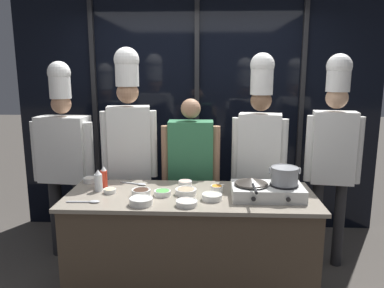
{
  "coord_description": "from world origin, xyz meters",
  "views": [
    {
      "loc": [
        0.14,
        -2.77,
        1.87
      ],
      "look_at": [
        0.0,
        0.25,
        1.25
      ],
      "focal_mm": 35.0,
      "sensor_mm": 36.0,
      "label": 1
    }
  ],
  "objects": [
    {
      "name": "prep_bowl_mushrooms",
      "position": [
        -0.04,
        0.0,
        0.93
      ],
      "size": [
        0.17,
        0.17,
        0.05
      ],
      "color": "white",
      "rests_on": "demo_counter"
    },
    {
      "name": "demo_counter",
      "position": [
        0.0,
        0.0,
        0.45
      ],
      "size": [
        1.94,
        0.73,
        0.9
      ],
      "color": "#4C3D2D",
      "rests_on": "ground_plane"
    },
    {
      "name": "prep_bowl_carrots",
      "position": [
        0.21,
        0.07,
        0.93
      ],
      "size": [
        0.1,
        0.1,
        0.05
      ],
      "color": "white",
      "rests_on": "demo_counter"
    },
    {
      "name": "prep_bowl_scallions",
      "position": [
        -0.21,
        -0.03,
        0.93
      ],
      "size": [
        0.13,
        0.13,
        0.04
      ],
      "color": "white",
      "rests_on": "demo_counter"
    },
    {
      "name": "prep_bowl_soy_glaze",
      "position": [
        -0.38,
        -0.05,
        0.93
      ],
      "size": [
        0.15,
        0.15,
        0.05
      ],
      "color": "white",
      "rests_on": "demo_counter"
    },
    {
      "name": "frying_pan",
      "position": [
        0.46,
        -0.05,
        1.03
      ],
      "size": [
        0.26,
        0.44,
        0.05
      ],
      "color": "#38332D",
      "rests_on": "portable_stove"
    },
    {
      "name": "window_wall_back",
      "position": [
        0.0,
        1.49,
        1.35
      ],
      "size": [
        4.12,
        0.09,
        2.7
      ],
      "color": "black",
      "rests_on": "ground_plane"
    },
    {
      "name": "serving_spoon_slotted",
      "position": [
        -0.45,
        0.23,
        0.91
      ],
      "size": [
        0.24,
        0.1,
        0.02
      ],
      "color": "#B2B5BA",
      "rests_on": "demo_counter"
    },
    {
      "name": "prep_bowl_noodles",
      "position": [
        0.17,
        -0.11,
        0.93
      ],
      "size": [
        0.15,
        0.15,
        0.05
      ],
      "color": "white",
      "rests_on": "demo_counter"
    },
    {
      "name": "squeeze_bottle_clear",
      "position": [
        -0.74,
        0.05,
        0.99
      ],
      "size": [
        0.06,
        0.06,
        0.18
      ],
      "color": "white",
      "rests_on": "demo_counter"
    },
    {
      "name": "chef_head",
      "position": [
        -1.25,
        0.69,
        1.09
      ],
      "size": [
        0.62,
        0.29,
        1.93
      ],
      "rotation": [
        0.0,
        0.0,
        3.04
      ],
      "color": "#232326",
      "rests_on": "ground_plane"
    },
    {
      "name": "prep_bowl_onion",
      "position": [
        -0.88,
        0.27,
        0.93
      ],
      "size": [
        0.11,
        0.11,
        0.05
      ],
      "color": "white",
      "rests_on": "demo_counter"
    },
    {
      "name": "portable_stove",
      "position": [
        0.58,
        -0.05,
        0.95
      ],
      "size": [
        0.53,
        0.34,
        0.11
      ],
      "color": "silver",
      "rests_on": "demo_counter"
    },
    {
      "name": "prep_bowl_ginger",
      "position": [
        -0.64,
        0.01,
        0.92
      ],
      "size": [
        0.1,
        0.1,
        0.04
      ],
      "color": "white",
      "rests_on": "demo_counter"
    },
    {
      "name": "chef_line",
      "position": [
        0.61,
        0.66,
        1.19
      ],
      "size": [
        0.5,
        0.26,
        2.0
      ],
      "rotation": [
        0.0,
        0.0,
        2.97
      ],
      "color": "#232326",
      "rests_on": "ground_plane"
    },
    {
      "name": "serving_spoon_solid",
      "position": [
        -0.73,
        -0.21,
        0.91
      ],
      "size": [
        0.25,
        0.05,
        0.02
      ],
      "color": "#B2B5BA",
      "rests_on": "demo_counter"
    },
    {
      "name": "prep_bowl_shrimp",
      "position": [
        -0.05,
        0.18,
        0.93
      ],
      "size": [
        0.11,
        0.11,
        0.05
      ],
      "color": "white",
      "rests_on": "demo_counter"
    },
    {
      "name": "prep_bowl_chicken",
      "position": [
        -0.02,
        -0.24,
        0.92
      ],
      "size": [
        0.16,
        0.16,
        0.04
      ],
      "color": "white",
      "rests_on": "demo_counter"
    },
    {
      "name": "person_guest",
      "position": [
        -0.03,
        0.64,
        0.96
      ],
      "size": [
        0.54,
        0.22,
        1.59
      ],
      "rotation": [
        0.0,
        0.0,
        3.15
      ],
      "color": "#232326",
      "rests_on": "ground_plane"
    },
    {
      "name": "chef_pastry",
      "position": [
        1.28,
        0.63,
        1.21
      ],
      "size": [
        0.49,
        0.25,
        1.99
      ],
      "rotation": [
        0.0,
        0.0,
        3.0
      ],
      "color": "#232326",
      "rests_on": "ground_plane"
    },
    {
      "name": "stock_pot",
      "position": [
        0.71,
        -0.05,
        1.08
      ],
      "size": [
        0.23,
        0.2,
        0.13
      ],
      "color": "#93969B",
      "rests_on": "portable_stove"
    },
    {
      "name": "chef_sous",
      "position": [
        -0.6,
        0.62,
        1.24
      ],
      "size": [
        0.51,
        0.27,
        2.05
      ],
      "rotation": [
        0.0,
        0.0,
        3.31
      ],
      "color": "#4C4C51",
      "rests_on": "ground_plane"
    },
    {
      "name": "prep_bowl_bean_sprouts",
      "position": [
        -0.34,
        -0.24,
        0.93
      ],
      "size": [
        0.17,
        0.17,
        0.05
      ],
      "color": "white",
      "rests_on": "demo_counter"
    },
    {
      "name": "squeeze_bottle_chili",
      "position": [
        -0.72,
        0.15,
        0.99
      ],
      "size": [
        0.06,
        0.06,
        0.18
      ],
      "color": "red",
      "rests_on": "demo_counter"
    }
  ]
}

